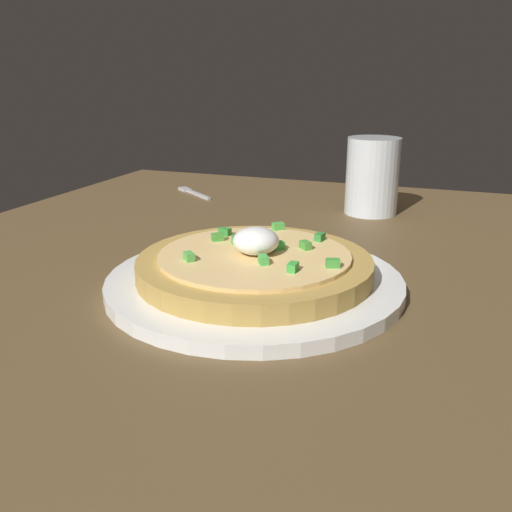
% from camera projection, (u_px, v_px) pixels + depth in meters
% --- Properties ---
extents(dining_table, '(1.16, 0.79, 0.03)m').
position_uv_depth(dining_table, '(181.00, 290.00, 0.60)').
color(dining_table, brown).
rests_on(dining_table, ground).
extents(plate, '(0.30, 0.30, 0.01)m').
position_uv_depth(plate, '(256.00, 281.00, 0.57)').
color(plate, white).
rests_on(plate, dining_table).
extents(pizza, '(0.24, 0.24, 0.05)m').
position_uv_depth(pizza, '(256.00, 263.00, 0.56)').
color(pizza, '#B18C42').
rests_on(pizza, plate).
extents(cup_near, '(0.08, 0.08, 0.12)m').
position_uv_depth(cup_near, '(372.00, 180.00, 0.84)').
color(cup_near, silver).
rests_on(cup_near, dining_table).
extents(fork, '(0.07, 0.09, 0.01)m').
position_uv_depth(fork, '(192.00, 192.00, 1.00)').
color(fork, '#B7B7BC').
rests_on(fork, dining_table).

